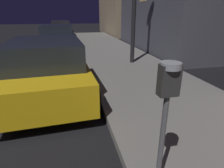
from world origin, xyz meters
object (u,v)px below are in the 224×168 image
Objects in this scene: car_red at (61,29)px; parking_meter at (167,99)px; car_yellow_cab at (48,68)px; car_blue at (58,38)px.

parking_meter is at bearing -85.06° from car_red.
parking_meter reaches higher than car_yellow_cab.
car_yellow_cab is at bearing -90.00° from car_red.
car_blue and car_red have the same top height.
parking_meter is at bearing -81.48° from car_blue.
car_blue is at bearing 98.52° from parking_meter.
car_blue is (-0.00, 6.16, -0.01)m from car_yellow_cab.
parking_meter is 3.65m from car_yellow_cab.
car_yellow_cab and car_blue have the same top height.
parking_meter reaches higher than car_red.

